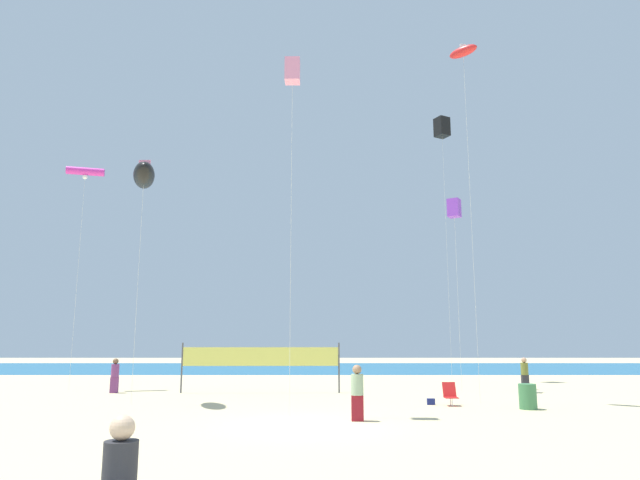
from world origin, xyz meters
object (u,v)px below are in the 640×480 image
Objects in this scene: kite_black_box at (440,128)px; kite_pink_box at (290,72)px; kite_magenta_tube at (83,172)px; folding_beach_chair at (448,393)px; beach_handbag at (429,402)px; beachgoer_plum_shirt at (112,374)px; kite_black_inflatable at (142,175)px; volleyball_net at (258,359)px; trash_barrel at (525,396)px; kite_violet_box at (452,209)px; beachgoer_sage_shirt at (355,391)px; beachgoer_olive_shirt at (522,372)px; kite_red_inflatable at (461,53)px.

kite_pink_box is (-9.19, -15.61, -3.93)m from kite_black_box.
kite_magenta_tube is 0.91× the size of kite_pink_box.
folding_beach_chair is 2.89× the size of beach_handbag.
folding_beach_chair is at bearing -19.40° from beach_handbag.
kite_black_inflatable is (2.43, -4.78, 8.62)m from beachgoer_plum_shirt.
trash_barrel is at bearing -30.82° from volleyball_net.
kite_violet_box is 0.75× the size of kite_pink_box.
beachgoer_sage_shirt is 14.59m from beachgoer_olive_shirt.
volleyball_net reaches higher than trash_barrel.
folding_beach_chair reaches higher than beach_handbag.
kite_magenta_tube is (-10.03, 1.63, 10.01)m from volleyball_net.
volleyball_net is at bearing 149.18° from trash_barrel.
beachgoer_plum_shirt is at bearing -179.50° from volleyball_net.
beachgoer_sage_shirt is at bearing -37.91° from kite_magenta_tube.
volleyball_net is at bearing 154.74° from kite_red_inflatable.
folding_beach_chair is 0.09× the size of kite_black_inflatable.
kite_pink_box reaches higher than kite_black_inflatable.
beachgoer_olive_shirt is 0.13× the size of kite_pink_box.
kite_black_box is at bearing 33.61° from volleyball_net.
beachgoer_sage_shirt is 5.76m from folding_beach_chair.
volleyball_net is (-8.05, 5.21, 1.17)m from folding_beach_chair.
kite_magenta_tube is at bearing 61.08° from beachgoer_olive_shirt.
kite_magenta_tube reaches higher than beachgoer_olive_shirt.
beachgoer_sage_shirt is at bearing -26.60° from kite_pink_box.
trash_barrel is (6.58, 3.01, -0.48)m from beachgoer_sage_shirt.
beachgoer_olive_shirt is 0.10× the size of kite_red_inflatable.
folding_beach_chair is at bearing -32.93° from volleyball_net.
trash_barrel is at bearing -65.12° from folding_beach_chair.
beachgoer_plum_shirt is 5.35× the size of beach_handbag.
beach_handbag is at bearing 24.14° from beachgoer_plum_shirt.
kite_violet_box is (-3.58, -1.13, 8.47)m from beachgoer_olive_shirt.
kite_black_box is (3.73, 12.31, 16.35)m from beach_handbag.
beachgoer_olive_shirt is 1.84× the size of folding_beach_chair.
beachgoer_sage_shirt is 14.58m from beachgoer_plum_shirt.
trash_barrel is 0.05× the size of kite_black_box.
kite_magenta_tube is 15.49m from kite_pink_box.
kite_pink_box is at bearing 101.38° from beachgoer_olive_shirt.
folding_beach_chair is (15.14, -5.15, -0.41)m from beachgoer_plum_shirt.
volleyball_net is 25.28× the size of beach_handbag.
kite_pink_box is (1.87, -8.26, 10.92)m from volleyball_net.
beachgoer_sage_shirt is 10.27m from volleyball_net.
beachgoer_sage_shirt is at bearing 3.13° from beachgoer_plum_shirt.
kite_violet_box is 15.61m from kite_black_inflatable.
kite_red_inflatable is (-0.53, -5.07, 6.08)m from kite_violet_box.
beachgoer_olive_shirt is at bearing -112.74° from beachgoer_sage_shirt.
kite_red_inflatable is at bearing 123.06° from trash_barrel.
kite_red_inflatable is (-1.25, 1.92, 14.96)m from trash_barrel.
volleyball_net reaches higher than folding_beach_chair.
kite_violet_box is at bearing -99.20° from kite_black_box.
beachgoer_sage_shirt is 13.07m from kite_black_inflatable.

